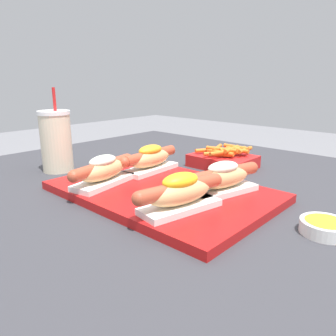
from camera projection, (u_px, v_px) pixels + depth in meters
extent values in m
cube|color=#333338|center=(178.00, 320.00, 0.88)|extent=(1.27, 1.11, 0.76)
cube|color=#B71414|center=(162.00, 191.00, 0.71)|extent=(0.47, 0.31, 0.02)
cube|color=white|center=(104.00, 182.00, 0.73)|extent=(0.09, 0.16, 0.01)
ellipsoid|color=tan|center=(103.00, 170.00, 0.72)|extent=(0.07, 0.14, 0.04)
cylinder|color=#AD472D|center=(103.00, 167.00, 0.72)|extent=(0.06, 0.17, 0.03)
sphere|color=#AD472D|center=(74.00, 176.00, 0.65)|extent=(0.03, 0.03, 0.03)
sphere|color=#AD472D|center=(127.00, 159.00, 0.79)|extent=(0.03, 0.03, 0.03)
ellipsoid|color=silver|center=(103.00, 161.00, 0.72)|extent=(0.05, 0.08, 0.02)
cube|color=white|center=(180.00, 207.00, 0.59)|extent=(0.09, 0.16, 0.01)
ellipsoid|color=tan|center=(180.00, 192.00, 0.58)|extent=(0.07, 0.14, 0.04)
cylinder|color=#AD472D|center=(180.00, 188.00, 0.58)|extent=(0.06, 0.17, 0.03)
sphere|color=#AD472D|center=(139.00, 199.00, 0.53)|extent=(0.03, 0.03, 0.03)
sphere|color=#AD472D|center=(215.00, 180.00, 0.63)|extent=(0.03, 0.03, 0.03)
ellipsoid|color=yellow|center=(180.00, 180.00, 0.57)|extent=(0.05, 0.08, 0.03)
cube|color=white|center=(149.00, 169.00, 0.83)|extent=(0.07, 0.16, 0.01)
ellipsoid|color=tan|center=(149.00, 158.00, 0.82)|extent=(0.06, 0.14, 0.04)
cylinder|color=#AD472D|center=(149.00, 156.00, 0.82)|extent=(0.04, 0.17, 0.03)
sphere|color=#AD472D|center=(124.00, 162.00, 0.76)|extent=(0.03, 0.03, 0.03)
sphere|color=#AD472D|center=(170.00, 150.00, 0.88)|extent=(0.03, 0.03, 0.03)
ellipsoid|color=gold|center=(149.00, 150.00, 0.82)|extent=(0.04, 0.08, 0.03)
cube|color=white|center=(222.00, 190.00, 0.68)|extent=(0.09, 0.16, 0.01)
ellipsoid|color=tan|center=(223.00, 177.00, 0.67)|extent=(0.08, 0.14, 0.04)
cylinder|color=#AD472D|center=(223.00, 174.00, 0.67)|extent=(0.07, 0.17, 0.03)
sphere|color=#AD472D|center=(190.00, 181.00, 0.62)|extent=(0.03, 0.03, 0.03)
sphere|color=#AD472D|center=(252.00, 168.00, 0.71)|extent=(0.03, 0.03, 0.03)
ellipsoid|color=silver|center=(223.00, 167.00, 0.66)|extent=(0.06, 0.08, 0.02)
cylinder|color=white|center=(325.00, 227.00, 0.54)|extent=(0.08, 0.08, 0.02)
cylinder|color=yellow|center=(325.00, 223.00, 0.53)|extent=(0.07, 0.07, 0.01)
cylinder|color=beige|center=(56.00, 143.00, 0.88)|extent=(0.08, 0.08, 0.15)
cylinder|color=white|center=(54.00, 113.00, 0.86)|extent=(0.08, 0.08, 0.01)
cylinder|color=red|center=(54.00, 99.00, 0.85)|extent=(0.01, 0.01, 0.06)
cube|color=red|center=(223.00, 161.00, 0.94)|extent=(0.17, 0.13, 0.03)
cylinder|color=orange|center=(217.00, 148.00, 0.96)|extent=(0.04, 0.08, 0.01)
cylinder|color=orange|center=(220.00, 152.00, 0.91)|extent=(0.09, 0.01, 0.01)
cylinder|color=orange|center=(237.00, 150.00, 0.93)|extent=(0.07, 0.02, 0.01)
cylinder|color=orange|center=(237.00, 147.00, 0.94)|extent=(0.08, 0.01, 0.01)
cylinder|color=orange|center=(232.00, 149.00, 0.93)|extent=(0.04, 0.08, 0.01)
cylinder|color=orange|center=(221.00, 152.00, 0.89)|extent=(0.03, 0.08, 0.01)
cylinder|color=orange|center=(221.00, 155.00, 0.90)|extent=(0.06, 0.04, 0.01)
cylinder|color=orange|center=(217.00, 154.00, 0.91)|extent=(0.06, 0.07, 0.01)
cylinder|color=orange|center=(232.00, 149.00, 0.92)|extent=(0.02, 0.08, 0.01)
cylinder|color=orange|center=(245.00, 150.00, 0.92)|extent=(0.01, 0.07, 0.01)
cylinder|color=orange|center=(208.00, 150.00, 0.96)|extent=(0.05, 0.08, 0.01)
cylinder|color=orange|center=(221.00, 149.00, 0.92)|extent=(0.09, 0.03, 0.01)
cylinder|color=orange|center=(232.00, 149.00, 0.92)|extent=(0.05, 0.07, 0.01)
cylinder|color=orange|center=(235.00, 153.00, 0.92)|extent=(0.01, 0.07, 0.01)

